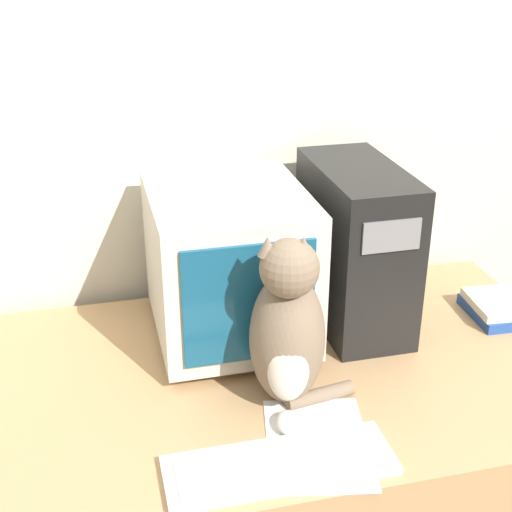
{
  "coord_description": "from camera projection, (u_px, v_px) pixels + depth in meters",
  "views": [
    {
      "loc": [
        -0.44,
        -0.96,
        1.73
      ],
      "look_at": [
        -0.08,
        0.48,
        1.04
      ],
      "focal_mm": 50.0,
      "sensor_mm": 36.0,
      "label": 1
    }
  ],
  "objects": [
    {
      "name": "computer_tower",
      "position": [
        355.0,
        246.0,
        1.87
      ],
      "size": [
        0.2,
        0.42,
        0.43
      ],
      "color": "black",
      "rests_on": "desk"
    },
    {
      "name": "paper_sheet",
      "position": [
        317.0,
        443.0,
        1.48
      ],
      "size": [
        0.26,
        0.33,
        0.0
      ],
      "color": "white",
      "rests_on": "desk"
    },
    {
      "name": "book_stack",
      "position": [
        494.0,
        308.0,
        1.95
      ],
      "size": [
        0.15,
        0.19,
        0.05
      ],
      "color": "#234793",
      "rests_on": "desk"
    },
    {
      "name": "keyboard",
      "position": [
        280.0,
        465.0,
        1.41
      ],
      "size": [
        0.46,
        0.15,
        0.02
      ],
      "color": "silver",
      "rests_on": "desk"
    },
    {
      "name": "wall_back",
      "position": [
        245.0,
        114.0,
        1.97
      ],
      "size": [
        7.0,
        0.05,
        2.5
      ],
      "color": "beige",
      "rests_on": "ground_plane"
    },
    {
      "name": "pen",
      "position": [
        199.0,
        458.0,
        1.44
      ],
      "size": [
        0.13,
        0.03,
        0.01
      ],
      "color": "black",
      "rests_on": "desk"
    },
    {
      "name": "cat",
      "position": [
        288.0,
        331.0,
        1.55
      ],
      "size": [
        0.26,
        0.28,
        0.41
      ],
      "rotation": [
        0.0,
        0.0,
        -0.25
      ],
      "color": "#7A6651",
      "rests_on": "desk"
    },
    {
      "name": "crt_monitor",
      "position": [
        229.0,
        264.0,
        1.79
      ],
      "size": [
        0.38,
        0.45,
        0.4
      ],
      "color": "beige",
      "rests_on": "desk"
    },
    {
      "name": "desk",
      "position": [
        290.0,
        484.0,
        1.9
      ],
      "size": [
        1.46,
        0.87,
        0.75
      ],
      "color": "tan",
      "rests_on": "ground_plane"
    }
  ]
}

